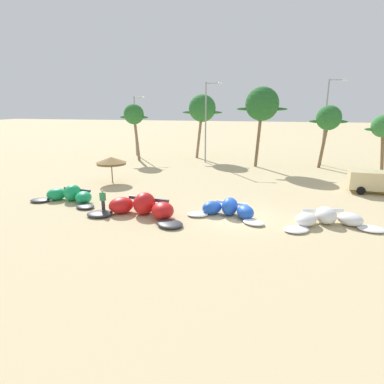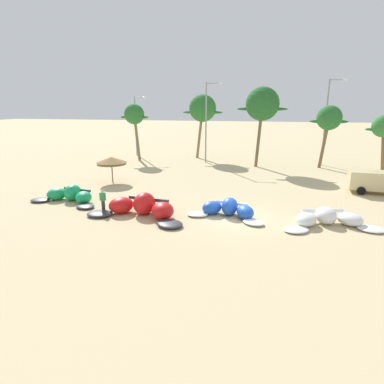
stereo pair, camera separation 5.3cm
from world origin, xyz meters
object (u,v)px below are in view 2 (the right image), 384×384
Objects in this scene: palm_center_left at (329,119)px; kite_left_of_center at (228,210)px; person_near_kites at (103,201)px; lamppost_east_center at (327,118)px; palm_center_right at (384,127)px; kite_center at (328,219)px; beach_umbrella_near_van at (111,161)px; palm_leftmost at (134,115)px; lamppost_west at (137,123)px; kite_far_left at (70,195)px; kite_left at (142,207)px; parked_van at (379,181)px; lamppost_west_center at (207,119)px; palm_left_of_gap at (262,104)px; palm_left at (203,109)px.

kite_left_of_center is at bearing -114.69° from palm_center_left.
person_near_kites is 0.16× the size of lamppost_east_center.
palm_center_right is at bearing 41.59° from person_near_kites.
kite_center is 22.73m from lamppost_east_center.
beach_umbrella_near_van is 0.39× the size of palm_leftmost.
palm_center_right is 31.26m from lamppost_west.
kite_far_left is 6.84m from kite_left.
beach_umbrella_near_van is at bearing 157.62° from kite_center.
palm_leftmost reaches higher than parked_van.
palm_center_left is 0.73× the size of lamppost_west_center.
palm_leftmost is (-9.08, 20.95, 5.33)m from kite_left.
kite_far_left is 3.70× the size of person_near_kites.
palm_left_of_gap is (16.28, -1.08, 1.35)m from palm_leftmost.
kite_left is at bearing -67.24° from lamppost_west.
kite_center is at bearing -22.38° from beach_umbrella_near_van.
lamppost_west is at bearing 163.67° from palm_left_of_gap.
kite_left is 29.46m from palm_center_right.
kite_center is 0.72× the size of palm_left.
person_near_kites is (-2.85, 0.08, 0.25)m from kite_left.
lamppost_west_center reaches higher than beach_umbrella_near_van.
parked_van is 22.33m from person_near_kites.
palm_left_of_gap is at bearing 52.60° from kite_far_left.
lamppost_west_center is (-14.22, 0.62, -0.14)m from palm_center_left.
lamppost_west_center is at bearing 178.03° from palm_center_right.
kite_left reaches higher than kite_center.
palm_leftmost is (-26.33, 11.15, 4.82)m from parked_van.
palm_left_of_gap is 0.91× the size of lamppost_east_center.
person_near_kites is 25.54m from palm_left.
palm_center_left is at bearing 65.31° from kite_left_of_center.
kite_center is 27.81m from palm_left.
kite_center is 1.01× the size of palm_center_right.
palm_left_of_gap reaches higher than palm_left.
lamppost_west is at bearing 174.95° from lamppost_east_center.
lamppost_west is at bearing 124.15° from kite_left_of_center.
lamppost_west_center is at bearing 81.08° from person_near_kites.
kite_left_of_center is 8.62m from person_near_kites.
palm_leftmost is at bearing -154.83° from palm_left.
palm_center_right is (14.77, 19.59, 4.37)m from kite_left_of_center.
lamppost_west is 25.46m from lamppost_east_center.
palm_leftmost is 1.19× the size of palm_center_right.
kite_center is at bearing -76.15° from palm_left_of_gap.
palm_center_left is 0.71× the size of lamppost_east_center.
palm_center_right is at bearing 45.44° from kite_left.
kite_far_left reaches higher than kite_left_of_center.
palm_left is 15.79m from lamppost_east_center.
lamppost_east_center is (-5.62, 2.05, 0.83)m from palm_center_right.
lamppost_east_center reaches higher than palm_center_right.
kite_far_left is 29.02m from palm_center_left.
kite_center is at bearing -2.62° from kite_left_of_center.
palm_center_right is 0.61× the size of lamppost_east_center.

